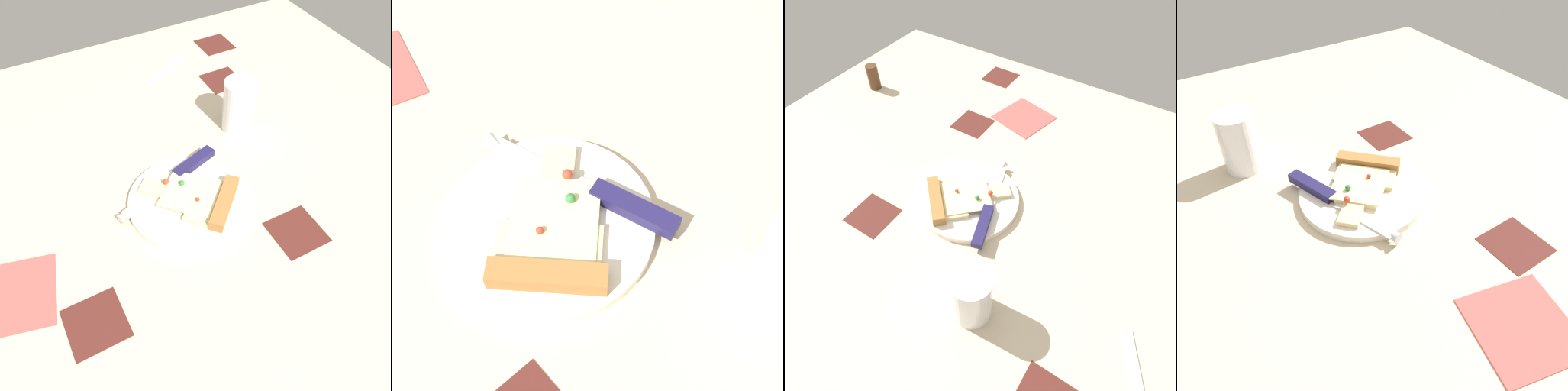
% 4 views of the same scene
% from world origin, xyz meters
% --- Properties ---
extents(ground_plane, '(1.26, 1.26, 0.03)m').
position_xyz_m(ground_plane, '(0.00, 0.00, -0.01)').
color(ground_plane, '#C6B293').
rests_on(ground_plane, ground).
extents(plate, '(0.22, 0.22, 0.01)m').
position_xyz_m(plate, '(0.00, 0.05, 0.01)').
color(plate, silver).
rests_on(plate, ground_plane).
extents(pizza_slice, '(0.18, 0.18, 0.02)m').
position_xyz_m(pizza_slice, '(-0.02, 0.03, 0.02)').
color(pizza_slice, beige).
rests_on(pizza_slice, plate).
extents(knife, '(0.09, 0.23, 0.02)m').
position_xyz_m(knife, '(0.06, 0.04, 0.02)').
color(knife, silver).
rests_on(knife, plate).
extents(drinking_glass, '(0.07, 0.07, 0.12)m').
position_xyz_m(drinking_glass, '(0.15, -0.15, 0.06)').
color(drinking_glass, white).
rests_on(drinking_glass, ground_plane).
extents(pepper_shaker, '(0.03, 0.03, 0.07)m').
position_xyz_m(pepper_shaker, '(-0.49, 0.27, 0.04)').
color(pepper_shaker, '#4C2D19').
rests_on(pepper_shaker, ground_plane).
extents(fork, '(0.09, 0.14, 0.01)m').
position_xyz_m(fork, '(0.43, -0.11, 0.00)').
color(fork, silver).
rests_on(fork, ground_plane).
extents(napkin, '(0.16, 0.16, 0.00)m').
position_xyz_m(napkin, '(-0.04, 0.38, 0.00)').
color(napkin, '#E54C47').
rests_on(napkin, ground_plane).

